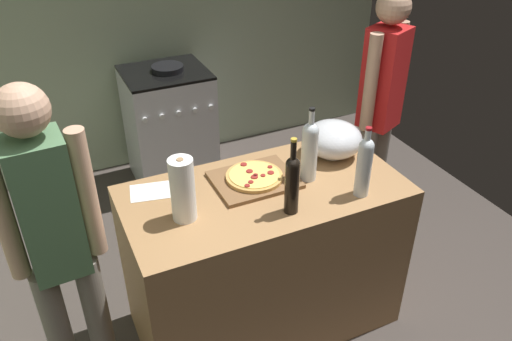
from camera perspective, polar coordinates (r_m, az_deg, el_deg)
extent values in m
cube|color=#3F3833|center=(3.49, -4.30, -8.90)|extent=(4.16, 3.33, 0.02)
cube|color=#99A889|center=(4.12, -12.62, 17.66)|extent=(4.16, 0.10, 2.60)
cube|color=#9E7247|center=(2.75, 0.89, -9.73)|extent=(1.37, 0.69, 0.88)
cube|color=brown|center=(2.53, -0.19, -1.03)|extent=(0.40, 0.32, 0.02)
cylinder|color=tan|center=(2.52, -0.19, -0.67)|extent=(0.28, 0.28, 0.02)
cylinder|color=#EAC660|center=(2.51, -0.19, -0.46)|extent=(0.25, 0.25, 0.00)
cylinder|color=maroon|center=(2.57, 1.56, 0.40)|extent=(0.02, 0.02, 0.01)
cylinder|color=maroon|center=(2.50, -0.06, -0.50)|extent=(0.02, 0.02, 0.01)
cylinder|color=maroon|center=(2.43, -0.98, -1.70)|extent=(0.03, 0.03, 0.01)
cylinder|color=maroon|center=(2.59, -1.29, 0.69)|extent=(0.03, 0.03, 0.01)
cylinder|color=maroon|center=(2.49, -0.21, -0.73)|extent=(0.03, 0.03, 0.01)
cylinder|color=maroon|center=(2.53, -0.69, -0.08)|extent=(0.03, 0.03, 0.01)
cylinder|color=maroon|center=(2.52, 1.65, -0.25)|extent=(0.03, 0.03, 0.01)
cylinder|color=maroon|center=(2.45, -0.57, -1.28)|extent=(0.03, 0.03, 0.01)
cylinder|color=maroon|center=(2.50, 0.78, -0.55)|extent=(0.02, 0.02, 0.01)
cylinder|color=#B2B2B7|center=(2.79, 8.39, 1.84)|extent=(0.13, 0.13, 0.01)
ellipsoid|color=silver|center=(2.74, 8.53, 3.46)|extent=(0.31, 0.31, 0.18)
cylinder|color=white|center=(2.23, -8.12, -2.11)|extent=(0.11, 0.11, 0.30)
cylinder|color=#997551|center=(2.23, -8.12, -2.07)|extent=(0.03, 0.03, 0.30)
cylinder|color=silver|center=(2.43, 11.80, -0.01)|extent=(0.07, 0.07, 0.26)
sphere|color=silver|center=(2.36, 12.14, 2.66)|extent=(0.07, 0.07, 0.07)
cylinder|color=silver|center=(2.34, 12.28, 3.76)|extent=(0.03, 0.03, 0.06)
cylinder|color=maroon|center=(2.32, 12.38, 4.55)|extent=(0.03, 0.03, 0.01)
cylinder|color=black|center=(2.27, 3.98, -1.99)|extent=(0.06, 0.06, 0.25)
sphere|color=black|center=(2.20, 4.10, 0.67)|extent=(0.06, 0.06, 0.06)
cylinder|color=black|center=(2.17, 4.17, 2.17)|extent=(0.03, 0.03, 0.09)
cylinder|color=gold|center=(2.14, 4.22, 3.40)|extent=(0.03, 0.03, 0.01)
cylinder|color=silver|center=(2.50, 5.90, 1.69)|extent=(0.08, 0.08, 0.26)
sphere|color=silver|center=(2.44, 6.07, 4.36)|extent=(0.08, 0.08, 0.08)
cylinder|color=silver|center=(2.41, 6.16, 5.74)|extent=(0.03, 0.03, 0.08)
cylinder|color=black|center=(2.39, 6.23, 6.76)|extent=(0.03, 0.03, 0.01)
cube|color=white|center=(2.51, -11.38, -2.27)|extent=(0.24, 0.19, 0.00)
cube|color=#B7B7BC|center=(4.06, -9.51, 4.73)|extent=(0.61, 0.55, 0.88)
cube|color=black|center=(3.88, -10.10, 10.64)|extent=(0.61, 0.55, 0.02)
cylinder|color=silver|center=(3.65, -12.19, 5.51)|extent=(0.04, 0.02, 0.04)
cylinder|color=silver|center=(3.68, -10.36, 5.90)|extent=(0.04, 0.02, 0.04)
cylinder|color=silver|center=(3.70, -8.54, 6.28)|extent=(0.04, 0.02, 0.04)
cylinder|color=silver|center=(3.73, -6.76, 6.65)|extent=(0.04, 0.02, 0.04)
cylinder|color=silver|center=(3.77, -5.00, 7.01)|extent=(0.04, 0.02, 0.04)
cylinder|color=black|center=(3.87, -9.76, 11.09)|extent=(0.23, 0.23, 0.04)
cylinder|color=slate|center=(2.59, -20.75, -17.13)|extent=(0.11, 0.11, 0.80)
cylinder|color=slate|center=(2.59, -16.91, -16.10)|extent=(0.11, 0.11, 0.80)
cube|color=#4C724C|center=(2.14, -22.07, -3.88)|extent=(0.23, 0.21, 0.60)
cylinder|color=tan|center=(2.13, -26.15, -4.59)|extent=(0.08, 0.08, 0.57)
cylinder|color=tan|center=(2.14, -18.17, -2.50)|extent=(0.08, 0.08, 0.57)
sphere|color=tan|center=(1.94, -24.52, 6.08)|extent=(0.19, 0.19, 0.19)
cylinder|color=slate|center=(3.58, 13.17, -0.33)|extent=(0.11, 0.11, 0.81)
cylinder|color=slate|center=(3.45, 11.71, -1.53)|extent=(0.11, 0.11, 0.81)
cube|color=red|center=(3.19, 13.94, 9.87)|extent=(0.28, 0.27, 0.61)
cylinder|color=tan|center=(3.31, 15.26, 10.80)|extent=(0.08, 0.08, 0.58)
cylinder|color=tan|center=(3.06, 12.60, 9.39)|extent=(0.08, 0.08, 0.58)
sphere|color=tan|center=(3.07, 14.99, 17.10)|extent=(0.20, 0.20, 0.20)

